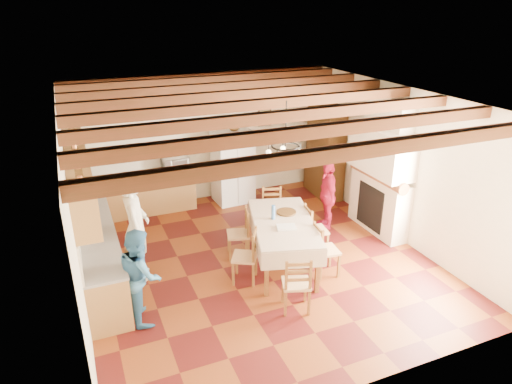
{
  "coord_description": "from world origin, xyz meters",
  "views": [
    {
      "loc": [
        -2.84,
        -6.73,
        4.44
      ],
      "look_at": [
        0.1,
        0.3,
        1.25
      ],
      "focal_mm": 32.0,
      "sensor_mm": 36.0,
      "label": 1
    }
  ],
  "objects_px": {
    "chair_right_near": "(326,249)",
    "chair_end_far": "(273,211)",
    "chair_right_far": "(316,229)",
    "chair_left_near": "(245,256)",
    "chair_left_far": "(238,233)",
    "chair_end_near": "(296,282)",
    "person_woman_red": "(327,195)",
    "dining_table": "(283,226)",
    "microwave": "(175,164)",
    "hutch": "(325,150)",
    "person_woman_blue": "(141,275)",
    "refrigerator": "(233,166)",
    "person_man": "(136,228)"
  },
  "relations": [
    {
      "from": "person_woman_red",
      "to": "microwave",
      "type": "distance_m",
      "value": 3.47
    },
    {
      "from": "chair_left_far",
      "to": "hutch",
      "type": "bearing_deg",
      "value": 139.14
    },
    {
      "from": "person_woman_red",
      "to": "dining_table",
      "type": "bearing_deg",
      "value": -39.46
    },
    {
      "from": "refrigerator",
      "to": "dining_table",
      "type": "xyz_separation_m",
      "value": [
        -0.18,
        -3.1,
        -0.07
      ]
    },
    {
      "from": "person_woman_red",
      "to": "chair_end_near",
      "type": "bearing_deg",
      "value": -23.41
    },
    {
      "from": "person_woman_red",
      "to": "chair_right_far",
      "type": "bearing_deg",
      "value": -24.65
    },
    {
      "from": "chair_end_near",
      "to": "chair_end_far",
      "type": "bearing_deg",
      "value": -87.5
    },
    {
      "from": "refrigerator",
      "to": "dining_table",
      "type": "relative_size",
      "value": 0.78
    },
    {
      "from": "chair_end_far",
      "to": "person_woman_red",
      "type": "height_order",
      "value": "person_woman_red"
    },
    {
      "from": "chair_right_near",
      "to": "person_woman_blue",
      "type": "xyz_separation_m",
      "value": [
        -3.15,
        0.01,
        0.26
      ]
    },
    {
      "from": "chair_right_near",
      "to": "chair_left_near",
      "type": "bearing_deg",
      "value": 82.8
    },
    {
      "from": "chair_right_far",
      "to": "person_man",
      "type": "xyz_separation_m",
      "value": [
        -3.22,
        0.44,
        0.46
      ]
    },
    {
      "from": "chair_end_far",
      "to": "chair_right_far",
      "type": "bearing_deg",
      "value": -50.43
    },
    {
      "from": "chair_right_far",
      "to": "hutch",
      "type": "bearing_deg",
      "value": -25.35
    },
    {
      "from": "chair_end_near",
      "to": "person_woman_red",
      "type": "bearing_deg",
      "value": -110.7
    },
    {
      "from": "refrigerator",
      "to": "hutch",
      "type": "distance_m",
      "value": 2.27
    },
    {
      "from": "chair_left_near",
      "to": "chair_left_far",
      "type": "relative_size",
      "value": 1.0
    },
    {
      "from": "dining_table",
      "to": "chair_left_near",
      "type": "height_order",
      "value": "chair_left_near"
    },
    {
      "from": "chair_end_near",
      "to": "chair_end_far",
      "type": "height_order",
      "value": "same"
    },
    {
      "from": "hutch",
      "to": "chair_end_near",
      "type": "xyz_separation_m",
      "value": [
        -2.75,
        -3.86,
        -0.64
      ]
    },
    {
      "from": "chair_left_far",
      "to": "chair_end_near",
      "type": "xyz_separation_m",
      "value": [
        0.26,
        -1.84,
        0.0
      ]
    },
    {
      "from": "hutch",
      "to": "person_man",
      "type": "height_order",
      "value": "hutch"
    },
    {
      "from": "chair_left_near",
      "to": "chair_right_near",
      "type": "bearing_deg",
      "value": 105.88
    },
    {
      "from": "chair_right_far",
      "to": "chair_end_far",
      "type": "height_order",
      "value": "same"
    },
    {
      "from": "chair_left_far",
      "to": "chair_right_far",
      "type": "distance_m",
      "value": 1.47
    },
    {
      "from": "dining_table",
      "to": "chair_end_far",
      "type": "bearing_deg",
      "value": 73.67
    },
    {
      "from": "person_woman_red",
      "to": "chair_left_near",
      "type": "bearing_deg",
      "value": -45.82
    },
    {
      "from": "microwave",
      "to": "chair_end_far",
      "type": "bearing_deg",
      "value": -59.13
    },
    {
      "from": "chair_right_far",
      "to": "person_man",
      "type": "height_order",
      "value": "person_man"
    },
    {
      "from": "chair_end_far",
      "to": "person_woman_red",
      "type": "xyz_separation_m",
      "value": [
        1.15,
        -0.2,
        0.25
      ]
    },
    {
      "from": "chair_right_far",
      "to": "person_woman_blue",
      "type": "bearing_deg",
      "value": 109.97
    },
    {
      "from": "chair_right_near",
      "to": "chair_end_near",
      "type": "relative_size",
      "value": 1.0
    },
    {
      "from": "dining_table",
      "to": "chair_left_near",
      "type": "xyz_separation_m",
      "value": [
        -0.81,
        -0.2,
        -0.32
      ]
    },
    {
      "from": "chair_end_near",
      "to": "hutch",
      "type": "bearing_deg",
      "value": -106.44
    },
    {
      "from": "dining_table",
      "to": "chair_left_far",
      "type": "relative_size",
      "value": 2.32
    },
    {
      "from": "person_man",
      "to": "microwave",
      "type": "distance_m",
      "value": 2.93
    },
    {
      "from": "person_man",
      "to": "person_woman_red",
      "type": "xyz_separation_m",
      "value": [
        3.95,
        0.4,
        -0.21
      ]
    },
    {
      "from": "dining_table",
      "to": "person_woman_blue",
      "type": "height_order",
      "value": "person_woman_blue"
    },
    {
      "from": "chair_left_near",
      "to": "microwave",
      "type": "relative_size",
      "value": 1.68
    },
    {
      "from": "chair_end_far",
      "to": "chair_left_near",
      "type": "bearing_deg",
      "value": -111.71
    },
    {
      "from": "microwave",
      "to": "chair_right_near",
      "type": "bearing_deg",
      "value": -71.42
    },
    {
      "from": "dining_table",
      "to": "chair_left_near",
      "type": "distance_m",
      "value": 0.9
    },
    {
      "from": "chair_left_near",
      "to": "chair_end_near",
      "type": "relative_size",
      "value": 1.0
    },
    {
      "from": "chair_left_far",
      "to": "microwave",
      "type": "distance_m",
      "value": 2.76
    },
    {
      "from": "microwave",
      "to": "chair_left_near",
      "type": "bearing_deg",
      "value": -90.32
    },
    {
      "from": "chair_left_near",
      "to": "person_woman_red",
      "type": "xyz_separation_m",
      "value": [
        2.33,
        1.23,
        0.25
      ]
    },
    {
      "from": "chair_right_far",
      "to": "chair_end_far",
      "type": "bearing_deg",
      "value": 29.84
    },
    {
      "from": "chair_right_near",
      "to": "chair_end_far",
      "type": "xyz_separation_m",
      "value": [
        -0.21,
        1.77,
        0.0
      ]
    },
    {
      "from": "chair_left_near",
      "to": "chair_right_far",
      "type": "distance_m",
      "value": 1.64
    },
    {
      "from": "chair_right_far",
      "to": "chair_left_near",
      "type": "bearing_deg",
      "value": 111.56
    }
  ]
}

